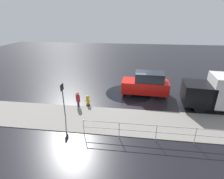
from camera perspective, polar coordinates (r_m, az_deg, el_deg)
The scene contains 8 objects.
ground_plane at distance 15.37m, azimuth 6.12°, elevation -1.76°, with size 60.00×60.00×0.00m, color black.
kerb_strip at distance 11.68m, azimuth 5.49°, elevation -10.30°, with size 24.00×3.20×0.04m, color gray.
moving_hatchback at distance 15.17m, azimuth 11.09°, elevation 1.80°, with size 3.97×1.86×2.06m.
fire_hydrant at distance 13.58m, azimuth -7.87°, elevation -3.49°, with size 0.42×0.31×0.80m.
pedestrian at distance 13.30m, azimuth -11.07°, elevation -2.95°, with size 0.39×0.50×1.22m.
metal_railing at distance 9.96m, azimuth 14.35°, elevation -12.69°, with size 8.15×0.04×1.05m.
sign_post at distance 11.92m, azimuth -15.76°, elevation -1.83°, with size 0.07×0.44×2.40m.
puddle_patch at distance 15.68m, azimuth 5.44°, elevation -1.19°, with size 4.09×4.09×0.01m, color black.
Camera 1 is at (-0.16, 13.96, 6.42)m, focal length 28.00 mm.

